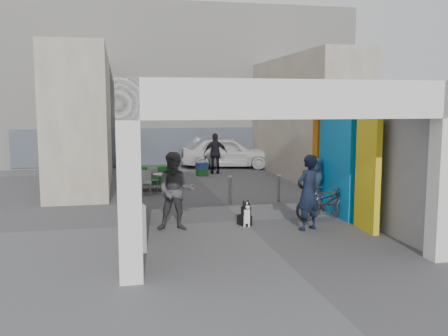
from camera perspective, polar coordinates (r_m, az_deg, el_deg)
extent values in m
plane|color=#525357|center=(13.26, 2.15, -6.05)|extent=(90.00, 90.00, 0.00)
cube|color=silver|center=(8.61, -10.81, -1.60)|extent=(0.40, 0.40, 3.50)
cube|color=silver|center=(14.57, -11.30, 2.00)|extent=(0.40, 0.40, 3.50)
cube|color=silver|center=(10.58, 23.72, -0.45)|extent=(0.40, 0.40, 3.50)
cube|color=orange|center=(15.81, 11.01, 2.41)|extent=(0.40, 0.40, 3.50)
plane|color=silver|center=(11.59, -11.12, 0.66)|extent=(0.00, 6.40, 6.40)
plane|color=#929397|center=(13.12, 16.10, 1.27)|extent=(0.00, 6.40, 6.40)
cube|color=#0D7FD0|center=(14.09, 12.69, 0.35)|extent=(0.15, 2.00, 2.80)
cube|color=gold|center=(12.49, 16.11, -0.63)|extent=(0.15, 1.00, 2.80)
plane|color=#AAAAA5|center=(11.94, 3.41, 9.39)|extent=(6.40, 6.40, 0.00)
cube|color=silver|center=(14.90, 0.28, 7.65)|extent=(6.40, 0.30, 0.70)
cube|color=silver|center=(9.03, 8.56, 7.77)|extent=(6.40, 0.30, 0.70)
cube|color=silver|center=(15.06, 0.14, 7.45)|extent=(4.20, 0.05, 0.55)
cube|color=silver|center=(26.71, -5.22, 9.30)|extent=(18.00, 4.00, 8.00)
cube|color=#515966|center=(24.75, -4.58, 2.51)|extent=(16.20, 0.06, 1.80)
cube|color=white|center=(24.50, -9.30, 6.61)|extent=(2.60, 0.06, 0.50)
cube|color=red|center=(24.91, -1.18, 6.71)|extent=(2.20, 0.06, 0.50)
cube|color=#BCB59C|center=(20.07, -15.86, 5.43)|extent=(2.00, 9.00, 5.00)
cube|color=#BCB59C|center=(21.43, 9.04, 5.72)|extent=(2.00, 9.00, 5.00)
cylinder|color=gray|center=(15.18, -5.42, -2.50)|extent=(0.09, 0.09, 0.97)
cylinder|color=gray|center=(15.31, 0.69, -2.58)|extent=(0.09, 0.09, 0.87)
cylinder|color=gray|center=(15.77, 6.27, -2.36)|extent=(0.09, 0.09, 0.85)
cube|color=silver|center=(10.72, -9.52, -6.63)|extent=(0.21, 0.55, 1.00)
cube|color=red|center=(10.71, -9.31, -6.36)|extent=(0.13, 0.38, 0.40)
cube|color=silver|center=(14.61, -10.19, -2.91)|extent=(0.20, 0.55, 1.00)
cube|color=red|center=(14.60, -10.04, -2.71)|extent=(0.13, 0.38, 0.40)
cylinder|color=#99999E|center=(17.33, -7.07, -1.81)|extent=(0.06, 0.06, 0.67)
cylinder|color=#99999E|center=(17.38, -7.06, -2.86)|extent=(0.41, 0.41, 0.02)
cylinder|color=#99999E|center=(17.28, -7.09, -0.72)|extent=(0.65, 0.65, 0.05)
cube|color=#99999E|center=(17.13, -8.87, -2.37)|extent=(0.35, 0.35, 0.42)
cube|color=#99999E|center=(17.23, -8.92, -0.93)|extent=(0.35, 0.05, 0.42)
cube|color=#99999E|center=(17.85, -5.71, -1.93)|extent=(0.35, 0.35, 0.42)
cube|color=#99999E|center=(17.95, -5.79, -0.55)|extent=(0.35, 0.05, 0.42)
cube|color=#99999E|center=(17.87, -8.11, -1.95)|extent=(0.35, 0.35, 0.42)
cube|color=#99999E|center=(17.98, -8.17, -0.57)|extent=(0.35, 0.05, 0.42)
cube|color=black|center=(18.15, -8.14, -1.97)|extent=(1.26, 0.63, 0.32)
cube|color=#19591F|center=(17.97, -8.11, -1.56)|extent=(1.05, 0.37, 0.19)
cube|color=#19591F|center=(18.09, -8.16, -0.82)|extent=(1.05, 0.37, 0.19)
cube|color=#19591F|center=(18.22, -8.21, -0.10)|extent=(1.05, 0.37, 0.19)
cube|color=#19591F|center=(21.47, -2.52, -0.52)|extent=(0.51, 0.43, 0.28)
cube|color=navy|center=(21.43, -2.52, 0.23)|extent=(0.51, 0.43, 0.28)
cube|color=black|center=(12.79, 2.37, -5.98)|extent=(0.25, 0.34, 0.25)
cube|color=black|center=(12.61, 2.53, -5.28)|extent=(0.20, 0.17, 0.38)
cube|color=white|center=(12.53, 2.64, -5.56)|extent=(0.16, 0.03, 0.36)
cylinder|color=white|center=(12.57, 2.35, -6.11)|extent=(0.05, 0.05, 0.29)
cylinder|color=white|center=(12.60, 2.87, -6.09)|extent=(0.05, 0.05, 0.29)
sphere|color=black|center=(12.55, 2.56, -4.27)|extent=(0.20, 0.20, 0.20)
cube|color=white|center=(12.45, 2.68, -4.46)|extent=(0.08, 0.13, 0.06)
cone|color=black|center=(12.55, 2.28, -3.82)|extent=(0.07, 0.07, 0.08)
cone|color=black|center=(12.58, 2.75, -3.80)|extent=(0.07, 0.07, 0.08)
imported|color=black|center=(12.32, 9.58, -2.77)|extent=(0.80, 0.69, 1.86)
imported|color=#3D3D40|center=(12.21, -5.55, -2.66)|extent=(1.03, 0.86, 1.92)
imported|color=#4F739A|center=(14.81, 10.30, -1.74)|extent=(0.80, 0.58, 1.53)
imported|color=black|center=(22.03, -0.97, 1.67)|extent=(1.08, 0.51, 1.79)
imported|color=black|center=(13.60, 11.60, -3.79)|extent=(1.90, 0.91, 0.96)
imported|color=black|center=(13.68, 11.56, -3.88)|extent=(1.51, 0.57, 0.88)
imported|color=silver|center=(24.05, 0.42, 1.80)|extent=(4.67, 2.59, 1.50)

